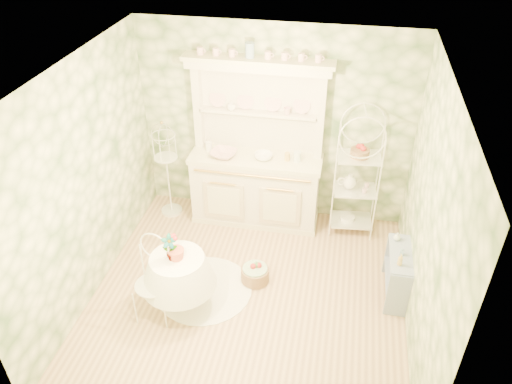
% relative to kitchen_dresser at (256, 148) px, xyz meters
% --- Properties ---
extents(floor, '(3.60, 3.60, 0.00)m').
position_rel_kitchen_dresser_xyz_m(floor, '(0.20, -1.52, -1.15)').
color(floor, tan).
rests_on(floor, ground).
extents(ceiling, '(3.60, 3.60, 0.00)m').
position_rel_kitchen_dresser_xyz_m(ceiling, '(0.20, -1.52, 1.56)').
color(ceiling, white).
rests_on(ceiling, floor).
extents(wall_left, '(3.60, 3.60, 0.00)m').
position_rel_kitchen_dresser_xyz_m(wall_left, '(-1.60, -1.52, 0.21)').
color(wall_left, beige).
rests_on(wall_left, floor).
extents(wall_right, '(3.60, 3.60, 0.00)m').
position_rel_kitchen_dresser_xyz_m(wall_right, '(2.00, -1.52, 0.21)').
color(wall_right, beige).
rests_on(wall_right, floor).
extents(wall_back, '(3.60, 3.60, 0.00)m').
position_rel_kitchen_dresser_xyz_m(wall_back, '(0.20, 0.28, 0.21)').
color(wall_back, beige).
rests_on(wall_back, floor).
extents(wall_front, '(3.60, 3.60, 0.00)m').
position_rel_kitchen_dresser_xyz_m(wall_front, '(0.20, -3.32, 0.21)').
color(wall_front, beige).
rests_on(wall_front, floor).
extents(kitchen_dresser, '(1.87, 0.61, 2.29)m').
position_rel_kitchen_dresser_xyz_m(kitchen_dresser, '(0.00, 0.00, 0.00)').
color(kitchen_dresser, white).
rests_on(kitchen_dresser, floor).
extents(bakers_rack, '(0.56, 0.43, 1.69)m').
position_rel_kitchen_dresser_xyz_m(bakers_rack, '(1.33, 0.00, -0.30)').
color(bakers_rack, white).
rests_on(bakers_rack, floor).
extents(side_shelf, '(0.32, 0.76, 0.64)m').
position_rel_kitchen_dresser_xyz_m(side_shelf, '(1.88, -1.14, -0.82)').
color(side_shelf, '#8A99BB').
rests_on(side_shelf, floor).
extents(round_table, '(0.67, 0.67, 0.69)m').
position_rel_kitchen_dresser_xyz_m(round_table, '(-0.52, -1.80, -0.80)').
color(round_table, white).
rests_on(round_table, floor).
extents(cafe_chair, '(0.47, 0.47, 0.88)m').
position_rel_kitchen_dresser_xyz_m(cafe_chair, '(-0.75, -1.98, -0.70)').
color(cafe_chair, white).
rests_on(cafe_chair, floor).
extents(birdcage_stand, '(0.33, 0.33, 1.37)m').
position_rel_kitchen_dresser_xyz_m(birdcage_stand, '(-1.23, -0.08, -0.46)').
color(birdcage_stand, white).
rests_on(birdcage_stand, floor).
extents(floor_basket, '(0.36, 0.36, 0.23)m').
position_rel_kitchen_dresser_xyz_m(floor_basket, '(0.23, -1.24, -1.03)').
color(floor_basket, '#94704E').
rests_on(floor_basket, floor).
extents(lace_rug, '(1.50, 1.50, 0.01)m').
position_rel_kitchen_dresser_xyz_m(lace_rug, '(-0.33, -1.51, -1.14)').
color(lace_rug, white).
rests_on(lace_rug, floor).
extents(bowl_floral, '(0.39, 0.39, 0.08)m').
position_rel_kitchen_dresser_xyz_m(bowl_floral, '(-0.42, -0.08, -0.13)').
color(bowl_floral, white).
rests_on(bowl_floral, kitchen_dresser).
extents(bowl_white, '(0.27, 0.27, 0.08)m').
position_rel_kitchen_dresser_xyz_m(bowl_white, '(0.11, -0.04, -0.13)').
color(bowl_white, white).
rests_on(bowl_white, kitchen_dresser).
extents(cup_left, '(0.14, 0.14, 0.09)m').
position_rel_kitchen_dresser_xyz_m(cup_left, '(-0.35, 0.15, 0.47)').
color(cup_left, white).
rests_on(cup_left, kitchen_dresser).
extents(cup_right, '(0.10, 0.10, 0.09)m').
position_rel_kitchen_dresser_xyz_m(cup_right, '(0.37, 0.16, 0.47)').
color(cup_right, white).
rests_on(cup_right, kitchen_dresser).
extents(potted_geranium, '(0.20, 0.17, 0.32)m').
position_rel_kitchen_dresser_xyz_m(potted_geranium, '(-0.57, -1.83, -0.30)').
color(potted_geranium, '#3F7238').
rests_on(potted_geranium, round_table).
extents(bottle_amber, '(0.07, 0.07, 0.14)m').
position_rel_kitchen_dresser_xyz_m(bottle_amber, '(1.85, -1.34, -0.46)').
color(bottle_amber, tan).
rests_on(bottle_amber, side_shelf).
extents(bottle_blue, '(0.05, 0.05, 0.09)m').
position_rel_kitchen_dresser_xyz_m(bottle_blue, '(1.88, -1.16, -0.49)').
color(bottle_blue, '#7C9CBA').
rests_on(bottle_blue, side_shelf).
extents(bottle_glass, '(0.09, 0.09, 0.11)m').
position_rel_kitchen_dresser_xyz_m(bottle_glass, '(1.84, -0.91, -0.50)').
color(bottle_glass, silver).
rests_on(bottle_glass, side_shelf).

